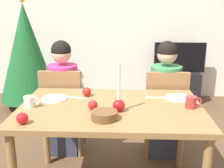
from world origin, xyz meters
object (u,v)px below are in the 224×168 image
object	(u,v)px
plate_left	(54,99)
mug_left	(30,102)
apple_by_right_mug	(93,105)
dining_table	(111,116)
apple_near_candle	(87,92)
person_left_child	(64,100)
christmas_tree	(26,52)
bowl_walnuts	(104,115)
candle_centerpiece	(119,102)
mug_right	(191,102)
chair_right	(165,108)
plate_right	(178,98)
tv	(180,57)
person_right_child	(165,101)
tv_stand	(178,86)
chair_left	(63,106)
apple_by_left_plate	(22,118)

from	to	relation	value
plate_left	mug_left	bearing A→B (deg)	-126.76
mug_left	apple_by_right_mug	world-z (taller)	mug_left
dining_table	apple_near_candle	world-z (taller)	apple_near_candle
person_left_child	christmas_tree	xyz separation A→B (m)	(-0.81, 1.28, 0.26)
christmas_tree	plate_left	size ratio (longest dim) A/B	7.56
apple_near_candle	apple_by_right_mug	bearing A→B (deg)	-74.77
mug_left	apple_by_right_mug	bearing A→B (deg)	-3.95
plate_left	bowl_walnuts	distance (m)	0.59
candle_centerpiece	mug_right	world-z (taller)	candle_centerpiece
chair_right	plate_right	distance (m)	0.47
mug_right	mug_left	bearing A→B (deg)	-178.15
chair_right	mug_left	xyz separation A→B (m)	(-1.12, -0.65, 0.28)
candle_centerpiece	plate_left	bearing A→B (deg)	155.76
apple_by_right_mug	dining_table	bearing A→B (deg)	31.06
chair_right	plate_right	xyz separation A→B (m)	(0.04, -0.40, 0.24)
dining_table	mug_left	xyz separation A→B (m)	(-0.61, -0.04, 0.13)
chair_right	tv	size ratio (longest dim) A/B	1.14
person_right_child	candle_centerpiece	xyz separation A→B (m)	(-0.44, -0.74, 0.25)
tv_stand	apple_near_candle	world-z (taller)	apple_near_candle
person_right_child	apple_by_right_mug	size ratio (longest dim) A/B	16.21
person_right_child	plate_left	world-z (taller)	person_right_child
dining_table	bowl_walnuts	bearing A→B (deg)	-97.12
dining_table	mug_right	size ratio (longest dim) A/B	11.20
mug_right	person_right_child	bearing A→B (deg)	98.66
tv	christmas_tree	world-z (taller)	christmas_tree
plate_right	chair_left	bearing A→B (deg)	159.34
dining_table	apple_near_candle	xyz separation A→B (m)	(-0.22, 0.24, 0.12)
mug_right	apple_near_candle	size ratio (longest dim) A/B	1.66
dining_table	apple_by_right_mug	distance (m)	0.19
tv	person_left_child	bearing A→B (deg)	-131.59
tv	apple_by_left_plate	distance (m)	3.06
tv_stand	apple_by_right_mug	world-z (taller)	apple_by_right_mug
apple_by_right_mug	tv	bearing A→B (deg)	65.34
mug_right	apple_near_candle	xyz separation A→B (m)	(-0.82, 0.24, -0.01)
christmas_tree	plate_right	size ratio (longest dim) A/B	7.86
person_left_child	tv	world-z (taller)	person_left_child
dining_table	person_left_child	size ratio (longest dim) A/B	1.19
plate_left	mug_left	xyz separation A→B (m)	(-0.14, -0.19, 0.04)
mug_left	chair_right	bearing A→B (deg)	30.29
dining_table	christmas_tree	bearing A→B (deg)	124.39
apple_by_left_plate	apple_by_right_mug	distance (m)	0.51
tv	plate_left	bearing A→B (deg)	-123.58
candle_centerpiece	person_right_child	bearing A→B (deg)	59.00
candle_centerpiece	apple_by_right_mug	bearing A→B (deg)	173.71
chair_right	person_right_child	world-z (taller)	person_right_child
candle_centerpiece	apple_by_left_plate	bearing A→B (deg)	-158.17
tv_stand	apple_near_candle	bearing A→B (deg)	-119.73
dining_table	chair_right	distance (m)	0.81
tv	mug_right	xyz separation A→B (m)	(-0.36, -2.31, 0.09)
dining_table	mug_left	size ratio (longest dim) A/B	11.47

